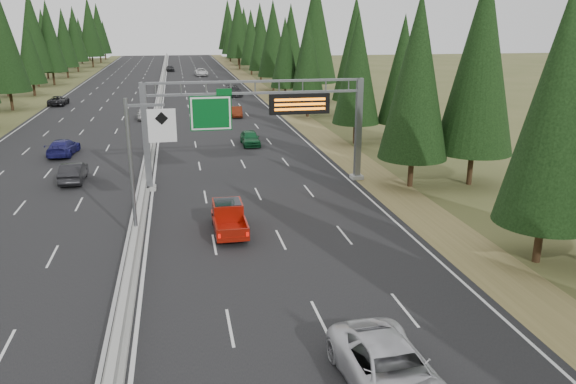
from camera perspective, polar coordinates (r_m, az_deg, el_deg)
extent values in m
cube|color=black|center=(86.54, -12.98, 8.61)|extent=(32.00, 260.00, 0.08)
cube|color=olive|center=(87.81, -1.16, 9.14)|extent=(3.60, 260.00, 0.06)
cube|color=#495125|center=(88.88, -24.61, 7.72)|extent=(3.60, 260.00, 0.06)
cube|color=#969690|center=(86.51, -12.99, 8.73)|extent=(0.70, 260.00, 0.30)
cube|color=#969690|center=(86.46, -13.01, 9.00)|extent=(0.30, 260.00, 0.60)
cube|color=slate|center=(41.51, -14.22, 5.37)|extent=(0.45, 0.45, 7.80)
cube|color=#969690|center=(42.39, -13.86, 0.40)|extent=(0.90, 0.90, 0.30)
cube|color=slate|center=(43.60, 7.15, 6.30)|extent=(0.45, 0.45, 7.80)
cube|color=#969690|center=(44.44, 6.98, 1.54)|extent=(0.90, 0.90, 0.30)
cube|color=slate|center=(41.27, -3.37, 11.16)|extent=(15.85, 0.35, 0.16)
cube|color=slate|center=(41.36, -3.35, 10.00)|extent=(15.85, 0.35, 0.16)
cube|color=#054C19|center=(40.98, -7.85, 7.93)|extent=(3.00, 0.10, 2.50)
cube|color=silver|center=(40.92, -7.84, 7.92)|extent=(2.85, 0.02, 2.35)
cube|color=#054C19|center=(40.85, -6.51, 10.08)|extent=(1.10, 0.10, 0.45)
cube|color=black|center=(41.74, 1.17, 8.94)|extent=(4.50, 0.40, 1.50)
cube|color=orange|center=(41.48, 1.24, 9.38)|extent=(3.80, 0.02, 0.18)
cube|color=orange|center=(41.52, 1.24, 8.90)|extent=(3.80, 0.02, 0.18)
cube|color=orange|center=(41.57, 1.24, 8.42)|extent=(3.80, 0.02, 0.18)
cylinder|color=slate|center=(31.77, -15.63, 1.99)|extent=(0.20, 0.20, 8.00)
cube|color=#969690|center=(32.96, -15.10, -4.57)|extent=(0.50, 0.50, 0.20)
cube|color=slate|center=(31.01, -14.30, 8.54)|extent=(2.00, 0.15, 0.15)
cube|color=silver|center=(31.03, -12.68, 6.59)|extent=(1.50, 0.06, 1.80)
cylinder|color=black|center=(31.64, 24.09, -4.65)|extent=(0.40, 0.40, 2.18)
cone|color=black|center=(29.99, 25.65, 7.59)|extent=(4.91, 4.91, 11.46)
cylinder|color=black|center=(42.95, 12.35, 1.97)|extent=(0.40, 0.40, 2.26)
cone|color=black|center=(41.73, 12.97, 11.36)|extent=(5.08, 5.08, 11.85)
cylinder|color=black|center=(44.80, 18.02, 2.32)|extent=(0.40, 0.40, 2.54)
cone|color=black|center=(43.60, 18.99, 12.46)|extent=(5.72, 5.72, 13.34)
cylinder|color=black|center=(57.74, 6.82, 5.95)|extent=(0.40, 0.40, 2.10)
cone|color=black|center=(56.87, 7.06, 12.47)|extent=(4.73, 4.73, 11.05)
cylinder|color=black|center=(58.93, 11.22, 5.94)|extent=(0.40, 0.40, 2.04)
cone|color=black|center=(58.09, 11.58, 12.12)|extent=(4.59, 4.59, 10.70)
cylinder|color=black|center=(73.81, 2.00, 8.42)|extent=(0.40, 0.40, 2.02)
cone|color=black|center=(73.14, 2.05, 13.32)|extent=(4.55, 4.55, 10.62)
cylinder|color=black|center=(72.90, 6.61, 8.36)|extent=(0.40, 0.40, 2.41)
cone|color=black|center=(72.17, 6.82, 14.28)|extent=(5.42, 5.42, 12.65)
cylinder|color=black|center=(89.70, -0.28, 9.94)|extent=(0.40, 0.40, 2.03)
cone|color=black|center=(89.15, -0.29, 14.00)|extent=(4.58, 4.58, 10.68)
cylinder|color=black|center=(88.06, 2.70, 10.11)|extent=(0.40, 0.40, 2.98)
cone|color=black|center=(87.44, 2.79, 16.19)|extent=(6.72, 6.72, 15.67)
cylinder|color=black|center=(102.92, -1.49, 10.97)|extent=(0.40, 0.40, 2.50)
cone|color=black|center=(102.40, -1.52, 15.33)|extent=(5.63, 5.63, 13.14)
cylinder|color=black|center=(105.35, 0.28, 11.09)|extent=(0.40, 0.40, 2.42)
cone|color=black|center=(104.86, 0.29, 15.21)|extent=(5.44, 5.44, 12.70)
cylinder|color=black|center=(119.56, -2.77, 11.72)|extent=(0.40, 0.40, 2.22)
cone|color=black|center=(119.13, -2.82, 15.05)|extent=(5.00, 5.00, 11.67)
cylinder|color=black|center=(120.59, -1.33, 11.72)|extent=(0.40, 0.40, 1.97)
cone|color=black|center=(120.19, -1.35, 14.64)|extent=(4.43, 4.43, 10.33)
cylinder|color=black|center=(134.22, -3.73, 12.30)|extent=(0.40, 0.40, 2.32)
cone|color=black|center=(133.83, -3.79, 15.39)|extent=(5.23, 5.23, 12.19)
cylinder|color=black|center=(136.51, -2.48, 12.34)|extent=(0.40, 0.40, 2.09)
cone|color=black|center=(136.14, -2.52, 15.08)|extent=(4.70, 4.70, 10.97)
cylinder|color=black|center=(150.02, -4.96, 12.88)|extent=(0.40, 0.40, 2.96)
cone|color=black|center=(149.66, -5.05, 16.41)|extent=(6.66, 6.66, 15.55)
cylinder|color=black|center=(149.71, -2.81, 12.85)|extent=(0.40, 0.40, 2.66)
cone|color=black|center=(149.36, -2.86, 16.04)|extent=(5.99, 5.99, 13.98)
cylinder|color=black|center=(164.60, -5.07, 13.23)|extent=(0.40, 0.40, 2.97)
cone|color=black|center=(164.27, -5.15, 16.46)|extent=(6.67, 6.67, 15.57)
cylinder|color=black|center=(167.46, -3.71, 13.23)|extent=(0.40, 0.40, 2.45)
cone|color=black|center=(167.15, -3.77, 15.85)|extent=(5.51, 5.51, 12.87)
cylinder|color=black|center=(179.83, -5.88, 13.41)|extent=(0.40, 0.40, 2.33)
cone|color=black|center=(179.54, -5.95, 15.73)|extent=(5.24, 5.24, 12.22)
cylinder|color=black|center=(180.43, -4.43, 13.51)|extent=(0.40, 0.40, 2.59)
cone|color=black|center=(180.13, -4.49, 16.08)|extent=(5.84, 5.84, 13.62)
cylinder|color=black|center=(194.67, -6.02, 13.78)|extent=(0.40, 0.40, 3.04)
cone|color=black|center=(194.40, -6.11, 16.57)|extent=(6.83, 6.83, 15.95)
cylinder|color=black|center=(198.24, -5.08, 13.75)|extent=(0.40, 0.40, 2.27)
cone|color=black|center=(197.98, -5.14, 15.79)|extent=(5.10, 5.10, 11.90)
cylinder|color=black|center=(88.16, -26.28, 8.29)|extent=(0.40, 0.40, 2.61)
cone|color=black|center=(87.55, -26.99, 13.55)|extent=(5.87, 5.87, 13.71)
cylinder|color=black|center=(104.47, -24.39, 9.46)|extent=(0.40, 0.40, 2.03)
cone|color=black|center=(104.00, -24.82, 12.91)|extent=(4.57, 4.57, 10.66)
cylinder|color=black|center=(105.59, -26.59, 9.18)|extent=(0.40, 0.40, 1.80)
cone|color=black|center=(105.15, -27.00, 12.21)|extent=(4.06, 4.06, 9.47)
cylinder|color=black|center=(120.87, -22.70, 10.60)|extent=(0.40, 0.40, 2.55)
cone|color=black|center=(120.43, -23.14, 14.36)|extent=(5.75, 5.75, 13.41)
cylinder|color=black|center=(119.14, -24.05, 10.44)|extent=(0.40, 0.40, 2.84)
cone|color=black|center=(118.69, -24.58, 14.68)|extent=(6.39, 6.39, 14.90)
cylinder|color=black|center=(135.58, -21.48, 11.25)|extent=(0.40, 0.40, 2.37)
cone|color=black|center=(135.19, -21.83, 14.35)|extent=(5.33, 5.33, 12.43)
cylinder|color=black|center=(135.28, -23.21, 11.04)|extent=(0.40, 0.40, 2.34)
cone|color=black|center=(134.89, -23.58, 14.12)|extent=(5.27, 5.27, 12.30)
cylinder|color=black|center=(151.46, -20.57, 11.85)|extent=(0.40, 0.40, 2.50)
cone|color=black|center=(151.11, -20.88, 14.79)|extent=(5.64, 5.64, 13.15)
cylinder|color=black|center=(150.05, -21.56, 11.64)|extent=(0.40, 0.40, 2.19)
cone|color=black|center=(149.71, -21.85, 14.24)|extent=(4.93, 4.93, 11.50)
cylinder|color=black|center=(165.01, -19.22, 12.38)|extent=(0.40, 0.40, 2.91)
cone|color=black|center=(164.69, -19.53, 15.53)|extent=(6.56, 6.56, 15.30)
cylinder|color=black|center=(164.79, -20.87, 12.07)|extent=(0.40, 0.40, 2.08)
cone|color=black|center=(164.49, -21.11, 14.31)|extent=(4.67, 4.67, 10.90)
cylinder|color=black|center=(181.41, -18.50, 12.76)|extent=(0.40, 0.40, 2.76)
cone|color=black|center=(181.11, -18.76, 15.46)|extent=(6.20, 6.20, 14.46)
cylinder|color=black|center=(181.38, -20.20, 12.49)|extent=(0.40, 0.40, 2.10)
cone|color=black|center=(181.11, -20.42, 14.55)|extent=(4.72, 4.72, 11.02)
cylinder|color=black|center=(196.77, -18.05, 12.94)|extent=(0.40, 0.40, 1.96)
cone|color=black|center=(196.52, -18.22, 14.72)|extent=(4.42, 4.42, 10.31)
cylinder|color=black|center=(196.59, -19.49, 12.82)|extent=(0.40, 0.40, 2.05)
cone|color=black|center=(196.34, -19.68, 14.68)|extent=(4.62, 4.62, 10.79)
imported|color=silver|center=(19.64, 10.39, -17.48)|extent=(3.09, 6.17, 1.68)
cylinder|color=black|center=(31.60, -7.11, -4.53)|extent=(0.27, 0.72, 0.72)
cylinder|color=black|center=(31.72, -4.35, -4.36)|extent=(0.27, 0.72, 0.72)
cylinder|color=black|center=(34.37, -7.49, -2.75)|extent=(0.27, 0.72, 0.72)
cylinder|color=black|center=(34.49, -4.95, -2.60)|extent=(0.27, 0.72, 0.72)
cube|color=maroon|center=(33.03, -6.00, -3.28)|extent=(1.80, 5.04, 0.27)
cube|color=maroon|center=(33.58, -6.16, -1.80)|extent=(1.71, 1.98, 0.99)
cube|color=black|center=(33.49, -6.18, -1.36)|extent=(1.53, 1.71, 0.49)
cube|color=maroon|center=(31.60, -7.33, -3.66)|extent=(0.09, 2.16, 0.54)
cube|color=maroon|center=(31.74, -4.25, -3.47)|extent=(0.09, 2.16, 0.54)
cube|color=maroon|center=(30.65, -5.58, -4.26)|extent=(1.80, 0.09, 0.54)
imported|color=#13562C|center=(56.32, -3.87, 5.50)|extent=(1.72, 4.27, 1.46)
imported|color=#5B1D0D|center=(73.75, -5.22, 8.12)|extent=(1.64, 3.99, 1.29)
imported|color=black|center=(94.91, -5.50, 10.16)|extent=(2.61, 5.55, 1.57)
imported|color=silver|center=(132.06, -8.80, 11.95)|extent=(2.88, 5.93, 1.63)
imported|color=black|center=(145.62, -11.88, 12.20)|extent=(2.13, 4.42, 1.46)
imported|color=black|center=(46.20, -20.98, 1.89)|extent=(1.62, 4.58, 1.51)
imported|color=navy|center=(55.88, -21.87, 4.24)|extent=(2.55, 5.31, 1.49)
imported|color=silver|center=(73.80, -14.41, 7.74)|extent=(1.97, 4.36, 1.45)
imported|color=black|center=(90.47, -22.29, 8.60)|extent=(2.55, 5.09, 1.38)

